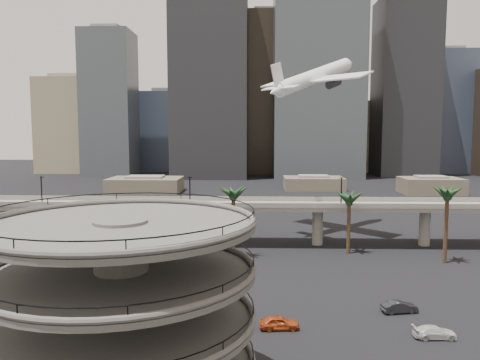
{
  "coord_description": "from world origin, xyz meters",
  "views": [
    {
      "loc": [
        -2.09,
        -41.0,
        23.34
      ],
      "look_at": [
        -4.28,
        28.0,
        16.26
      ],
      "focal_mm": 35.0,
      "sensor_mm": 36.0,
      "label": 1
    }
  ],
  "objects_px": {
    "car_b": "(399,307)",
    "car_c": "(435,332)",
    "car_a": "(279,323)",
    "overpass": "(265,209)",
    "parking_ramp": "(122,297)",
    "airborne_jet": "(315,77)"
  },
  "relations": [
    {
      "from": "car_b",
      "to": "car_c",
      "type": "bearing_deg",
      "value": -178.01
    },
    {
      "from": "car_a",
      "to": "car_c",
      "type": "bearing_deg",
      "value": -100.55
    },
    {
      "from": "overpass",
      "to": "car_b",
      "type": "bearing_deg",
      "value": -65.52
    },
    {
      "from": "parking_ramp",
      "to": "car_b",
      "type": "distance_m",
      "value": 38.22
    },
    {
      "from": "parking_ramp",
      "to": "car_c",
      "type": "xyz_separation_m",
      "value": [
        31.43,
        14.73,
        -9.14
      ]
    },
    {
      "from": "car_a",
      "to": "car_b",
      "type": "xyz_separation_m",
      "value": [
        15.86,
        5.62,
        -0.04
      ]
    },
    {
      "from": "overpass",
      "to": "car_c",
      "type": "xyz_separation_m",
      "value": [
        18.43,
        -44.26,
        -6.64
      ]
    },
    {
      "from": "overpass",
      "to": "car_a",
      "type": "height_order",
      "value": "overpass"
    },
    {
      "from": "car_b",
      "to": "car_c",
      "type": "height_order",
      "value": "car_b"
    },
    {
      "from": "airborne_jet",
      "to": "car_c",
      "type": "bearing_deg",
      "value": -128.72
    },
    {
      "from": "car_b",
      "to": "overpass",
      "type": "bearing_deg",
      "value": 13.77
    },
    {
      "from": "car_b",
      "to": "car_a",
      "type": "bearing_deg",
      "value": 98.79
    },
    {
      "from": "car_a",
      "to": "car_c",
      "type": "relative_size",
      "value": 0.99
    },
    {
      "from": "overpass",
      "to": "car_a",
      "type": "relative_size",
      "value": 27.39
    },
    {
      "from": "car_c",
      "to": "overpass",
      "type": "bearing_deg",
      "value": 20.44
    },
    {
      "from": "airborne_jet",
      "to": "car_b",
      "type": "xyz_separation_m",
      "value": [
        5.26,
        -49.56,
        -35.02
      ]
    },
    {
      "from": "car_a",
      "to": "parking_ramp",
      "type": "bearing_deg",
      "value": 135.7
    },
    {
      "from": "parking_ramp",
      "to": "car_c",
      "type": "distance_m",
      "value": 35.89
    },
    {
      "from": "overpass",
      "to": "car_a",
      "type": "bearing_deg",
      "value": -88.82
    },
    {
      "from": "airborne_jet",
      "to": "car_b",
      "type": "distance_m",
      "value": 60.91
    },
    {
      "from": "car_a",
      "to": "car_b",
      "type": "relative_size",
      "value": 1.02
    },
    {
      "from": "overpass",
      "to": "car_a",
      "type": "xyz_separation_m",
      "value": [
        0.87,
        -42.38,
        -6.53
      ]
    }
  ]
}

